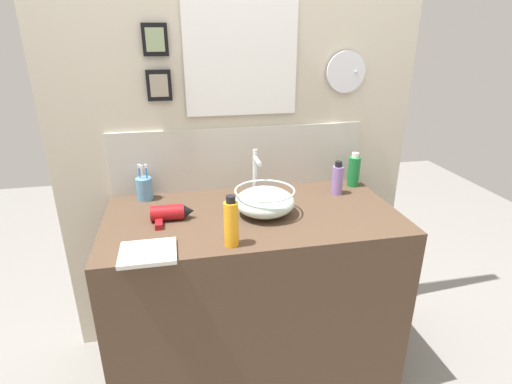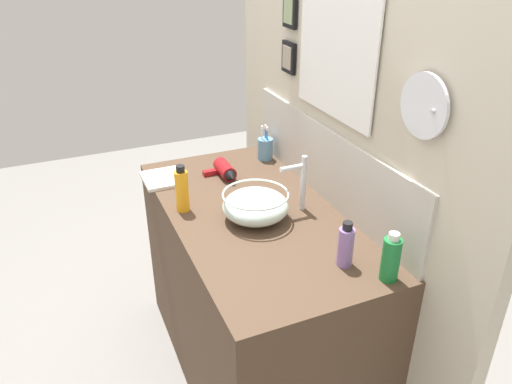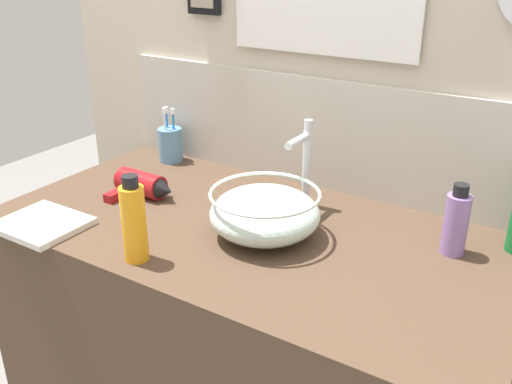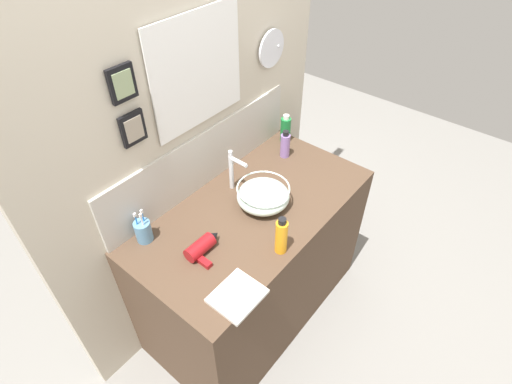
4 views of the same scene
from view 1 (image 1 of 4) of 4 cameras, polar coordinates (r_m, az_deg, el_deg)
The scene contains 11 objects.
ground_plane at distance 2.28m, azimuth -0.41°, elevation -23.28°, with size 6.00×6.00×0.00m, color gray.
vanity_counter at distance 1.99m, azimuth -0.44°, elevation -14.44°, with size 1.29×0.67×0.87m, color #4C3828.
back_panel at distance 2.00m, azimuth -2.54°, elevation 10.95°, with size 1.80×0.10×2.47m.
glass_bowl_sink at distance 1.74m, azimuth 1.25°, elevation -1.32°, with size 0.26×0.26×0.12m.
faucet at distance 1.89m, azimuth -0.04°, elevation 3.06°, with size 0.02×0.12×0.24m.
hair_drier at distance 1.73m, azimuth -12.11°, elevation -2.96°, with size 0.18×0.13×0.07m.
toothbrush_cup at distance 1.97m, azimuth -15.65°, elevation 0.50°, with size 0.08×0.08×0.18m.
lotion_bottle at distance 2.12m, azimuth 13.81°, elevation 2.96°, with size 0.06×0.06×0.18m.
shampoo_bottle at distance 1.99m, azimuth 11.55°, elevation 1.80°, with size 0.05×0.05×0.17m.
soap_dispenser at distance 1.48m, azimuth -3.56°, elevation -4.41°, with size 0.05×0.05×0.20m.
hand_towel at distance 1.50m, azimuth -15.18°, elevation -8.38°, with size 0.20×0.17×0.02m, color silver.
Camera 1 is at (-0.31, -1.57, 1.62)m, focal length 28.00 mm.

